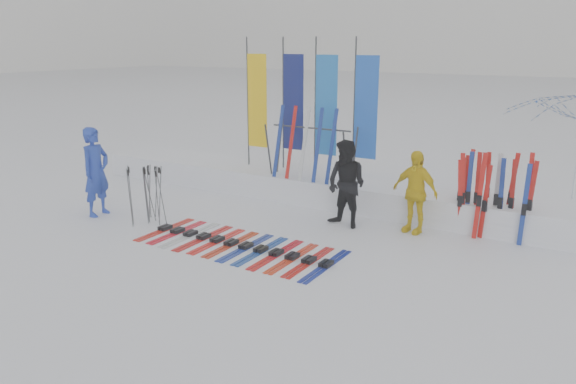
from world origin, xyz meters
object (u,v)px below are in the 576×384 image
Objects in this scene: person_blue at (96,172)px; ski_row at (239,245)px; person_black at (346,184)px; person_yellow at (415,192)px; ski_rack at (311,145)px.

person_blue is 0.50× the size of ski_row.
person_blue is 1.08× the size of person_black.
person_yellow is (6.28, 2.48, -0.14)m from person_blue.
person_black is 2.56m from ski_row.
person_yellow is at bearing -15.00° from ski_rack.
person_blue reaches higher than ski_row.
ski_row is at bearing -106.70° from person_black.
ski_row is at bearing -95.78° from person_blue.
person_black is at bearing 60.68° from ski_row.
person_black is 1.36m from person_yellow.
ski_rack is (-0.29, 3.24, 1.35)m from ski_row.
ski_rack reaches higher than person_yellow.
person_yellow is 3.61m from ski_row.
person_blue is 6.75m from person_yellow.
person_black is 1.08× the size of person_yellow.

